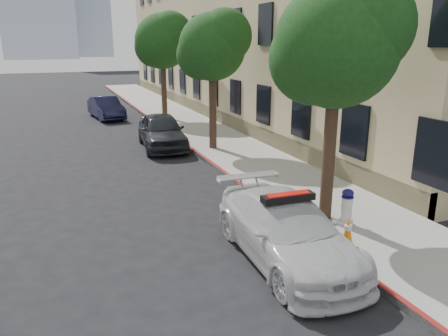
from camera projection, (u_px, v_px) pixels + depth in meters
name	position (u px, v px, depth m)	size (l,w,h in m)	color
ground	(189.00, 211.00, 11.59)	(120.00, 120.00, 0.00)	black
sidewalk	(199.00, 130.00, 21.78)	(3.20, 50.00, 0.15)	gray
curb_strip	(169.00, 133.00, 21.23)	(0.12, 50.00, 0.15)	maroon
building	(258.00, 31.00, 26.85)	(8.00, 36.00, 10.00)	tan
tree_near	(338.00, 44.00, 9.64)	(2.92, 2.82, 5.62)	black
tree_mid	(213.00, 46.00, 16.82)	(2.77, 2.64, 5.43)	black
tree_far	(163.00, 41.00, 23.90)	(3.10, 3.00, 5.81)	black
police_car	(287.00, 230.00, 8.87)	(1.95, 4.49, 1.43)	silver
parked_car_mid	(162.00, 131.00, 18.34)	(1.71, 4.24, 1.45)	black
parked_car_far	(106.00, 108.00, 25.43)	(1.34, 3.85, 1.27)	black
fire_hydrant	(347.00, 207.00, 10.27)	(0.37, 0.34, 0.88)	silver
traffic_cone	(348.00, 233.00, 9.07)	(0.46, 0.46, 0.70)	black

